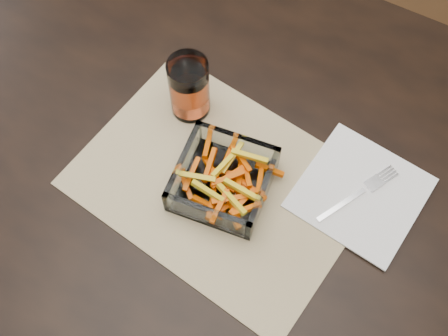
{
  "coord_description": "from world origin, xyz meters",
  "views": [
    {
      "loc": [
        0.28,
        -0.4,
        1.59
      ],
      "look_at": [
        0.08,
        -0.04,
        0.78
      ],
      "focal_mm": 45.0,
      "sensor_mm": 36.0,
      "label": 1
    }
  ],
  "objects_px": {
    "tumbler": "(189,89)",
    "fork": "(360,192)",
    "dining_table": "(197,160)",
    "glass_bowl": "(223,181)"
  },
  "relations": [
    {
      "from": "glass_bowl",
      "to": "fork",
      "type": "relative_size",
      "value": 1.1
    },
    {
      "from": "dining_table",
      "to": "fork",
      "type": "relative_size",
      "value": 10.65
    },
    {
      "from": "dining_table",
      "to": "fork",
      "type": "distance_m",
      "value": 0.31
    },
    {
      "from": "dining_table",
      "to": "fork",
      "type": "bearing_deg",
      "value": 7.13
    },
    {
      "from": "dining_table",
      "to": "glass_bowl",
      "type": "bearing_deg",
      "value": -34.23
    },
    {
      "from": "tumbler",
      "to": "dining_table",
      "type": "bearing_deg",
      "value": -53.3
    },
    {
      "from": "tumbler",
      "to": "fork",
      "type": "relative_size",
      "value": 0.8
    },
    {
      "from": "tumbler",
      "to": "fork",
      "type": "xyz_separation_m",
      "value": [
        0.33,
        -0.01,
        -0.05
      ]
    },
    {
      "from": "tumbler",
      "to": "fork",
      "type": "bearing_deg",
      "value": -2.05
    },
    {
      "from": "fork",
      "to": "dining_table",
      "type": "bearing_deg",
      "value": -145.42
    }
  ]
}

